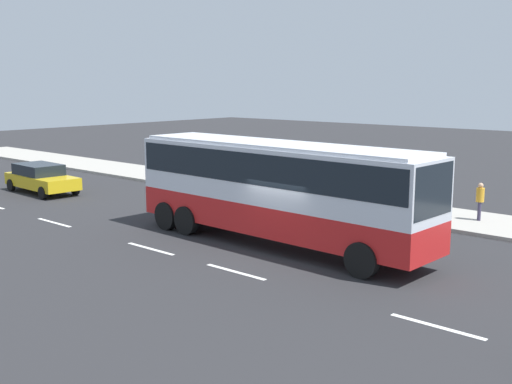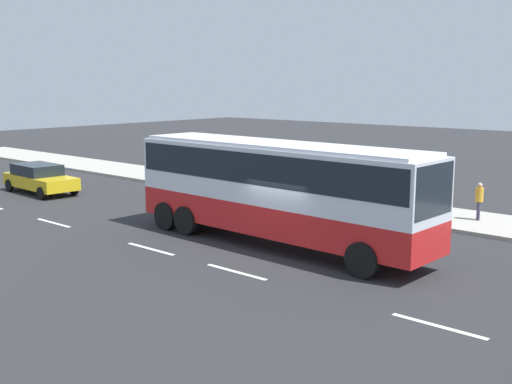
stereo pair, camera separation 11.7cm
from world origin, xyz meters
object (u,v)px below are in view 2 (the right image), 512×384
car_yellow_taxi (40,178)px  pedestrian_at_crossing (380,185)px  coach_bus (277,182)px  pedestrian_near_curb (479,199)px

car_yellow_taxi → pedestrian_at_crossing: (15.77, 7.57, 0.38)m
coach_bus → car_yellow_taxi: size_ratio=2.46×
pedestrian_near_curb → pedestrian_at_crossing: 4.40m
coach_bus → car_yellow_taxi: 16.18m
car_yellow_taxi → pedestrian_near_curb: size_ratio=3.15×
car_yellow_taxi → pedestrian_near_curb: (20.14, 7.99, 0.24)m
pedestrian_at_crossing → pedestrian_near_curb: bearing=-140.7°
pedestrian_near_curb → car_yellow_taxi: bearing=-179.3°
pedestrian_at_crossing → coach_bus: bearing=126.4°
pedestrian_near_curb → coach_bus: bearing=-137.3°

